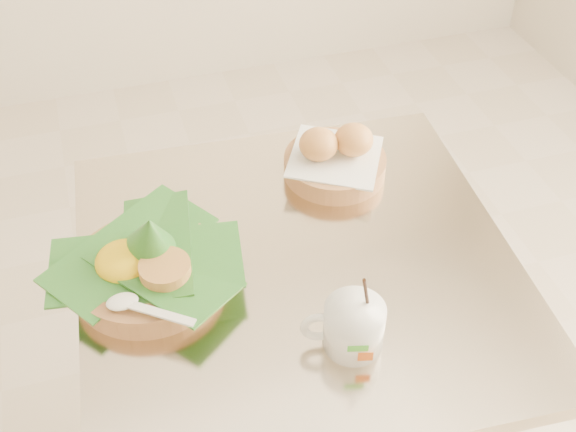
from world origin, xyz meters
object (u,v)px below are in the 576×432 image
object	(u,v)px
cafe_table	(297,345)
bread_basket	(335,158)
rice_basket	(146,264)
coffee_mug	(352,325)

from	to	relation	value
cafe_table	bread_basket	size ratio (longest dim) A/B	3.48
cafe_table	bread_basket	distance (m)	0.35
rice_basket	bread_basket	distance (m)	0.41
cafe_table	rice_basket	xyz separation A→B (m)	(-0.24, 0.03, 0.26)
cafe_table	bread_basket	xyz separation A→B (m)	(0.13, 0.20, 0.26)
rice_basket	coffee_mug	distance (m)	0.33
bread_basket	rice_basket	bearing A→B (deg)	-155.49
rice_basket	bread_basket	size ratio (longest dim) A/B	1.38
rice_basket	coffee_mug	xyz separation A→B (m)	(0.26, -0.21, 0.00)
cafe_table	coffee_mug	bearing A→B (deg)	-82.72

